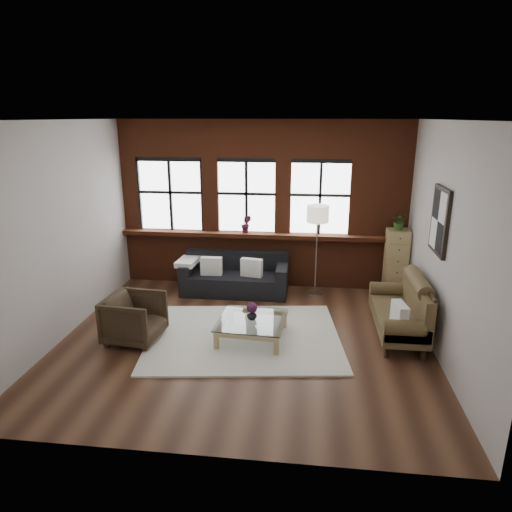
# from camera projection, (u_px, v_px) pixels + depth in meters

# --- Properties ---
(floor) EXTENTS (5.50, 5.50, 0.00)m
(floor) POSITION_uv_depth(u_px,v_px,m) (245.00, 340.00, 6.92)
(floor) COLOR #3B2215
(floor) RESTS_ON ground
(ceiling) EXTENTS (5.50, 5.50, 0.00)m
(ceiling) POSITION_uv_depth(u_px,v_px,m) (243.00, 120.00, 5.98)
(ceiling) COLOR white
(ceiling) RESTS_ON ground
(wall_back) EXTENTS (5.50, 0.00, 5.50)m
(wall_back) POSITION_uv_depth(u_px,v_px,m) (262.00, 205.00, 8.82)
(wall_back) COLOR #B6AFA9
(wall_back) RESTS_ON ground
(wall_front) EXTENTS (5.50, 0.00, 5.50)m
(wall_front) POSITION_uv_depth(u_px,v_px,m) (204.00, 309.00, 4.07)
(wall_front) COLOR #B6AFA9
(wall_front) RESTS_ON ground
(wall_left) EXTENTS (0.00, 5.00, 5.00)m
(wall_left) POSITION_uv_depth(u_px,v_px,m) (61.00, 232.00, 6.75)
(wall_left) COLOR #B6AFA9
(wall_left) RESTS_ON ground
(wall_right) EXTENTS (0.00, 5.00, 5.00)m
(wall_right) POSITION_uv_depth(u_px,v_px,m) (446.00, 244.00, 6.14)
(wall_right) COLOR #B6AFA9
(wall_right) RESTS_ON ground
(brick_backwall) EXTENTS (5.50, 0.12, 3.20)m
(brick_backwall) POSITION_uv_depth(u_px,v_px,m) (262.00, 206.00, 8.76)
(brick_backwall) COLOR maroon
(brick_backwall) RESTS_ON floor
(sill_ledge) EXTENTS (5.50, 0.30, 0.08)m
(sill_ledge) POSITION_uv_depth(u_px,v_px,m) (261.00, 235.00, 8.84)
(sill_ledge) COLOR maroon
(sill_ledge) RESTS_ON brick_backwall
(window_left) EXTENTS (1.38, 0.10, 1.50)m
(window_left) POSITION_uv_depth(u_px,v_px,m) (171.00, 196.00, 8.93)
(window_left) COLOR black
(window_left) RESTS_ON brick_backwall
(window_mid) EXTENTS (1.38, 0.10, 1.50)m
(window_mid) POSITION_uv_depth(u_px,v_px,m) (247.00, 197.00, 8.76)
(window_mid) COLOR black
(window_mid) RESTS_ON brick_backwall
(window_right) EXTENTS (1.38, 0.10, 1.50)m
(window_right) POSITION_uv_depth(u_px,v_px,m) (320.00, 199.00, 8.60)
(window_right) COLOR black
(window_right) RESTS_ON brick_backwall
(wall_poster) EXTENTS (0.05, 0.74, 0.94)m
(wall_poster) POSITION_uv_depth(u_px,v_px,m) (440.00, 221.00, 6.35)
(wall_poster) COLOR black
(wall_poster) RESTS_ON wall_right
(shag_rug) EXTENTS (3.15, 2.61, 0.03)m
(shag_rug) POSITION_uv_depth(u_px,v_px,m) (244.00, 336.00, 6.98)
(shag_rug) COLOR beige
(shag_rug) RESTS_ON floor
(dark_sofa) EXTENTS (2.00, 0.81, 0.72)m
(dark_sofa) POSITION_uv_depth(u_px,v_px,m) (235.00, 275.00, 8.66)
(dark_sofa) COLOR black
(dark_sofa) RESTS_ON floor
(pillow_a) EXTENTS (0.40, 0.15, 0.34)m
(pillow_a) POSITION_uv_depth(u_px,v_px,m) (211.00, 266.00, 8.56)
(pillow_a) COLOR white
(pillow_a) RESTS_ON dark_sofa
(pillow_b) EXTENTS (0.42, 0.21, 0.34)m
(pillow_b) POSITION_uv_depth(u_px,v_px,m) (252.00, 268.00, 8.48)
(pillow_b) COLOR white
(pillow_b) RESTS_ON dark_sofa
(vintage_settee) EXTENTS (0.75, 1.70, 0.90)m
(vintage_settee) POSITION_uv_depth(u_px,v_px,m) (398.00, 308.00, 6.94)
(vintage_settee) COLOR brown
(vintage_settee) RESTS_ON floor
(pillow_settee) EXTENTS (0.20, 0.40, 0.34)m
(pillow_settee) POSITION_uv_depth(u_px,v_px,m) (400.00, 315.00, 6.42)
(pillow_settee) COLOR white
(pillow_settee) RESTS_ON vintage_settee
(armchair) EXTENTS (0.86, 0.84, 0.72)m
(armchair) POSITION_uv_depth(u_px,v_px,m) (134.00, 318.00, 6.79)
(armchair) COLOR black
(armchair) RESTS_ON floor
(coffee_table) EXTENTS (1.06, 1.06, 0.34)m
(coffee_table) POSITION_uv_depth(u_px,v_px,m) (252.00, 330.00, 6.89)
(coffee_table) COLOR tan
(coffee_table) RESTS_ON shag_rug
(vase) EXTENTS (0.20, 0.20, 0.16)m
(vase) POSITION_uv_depth(u_px,v_px,m) (252.00, 315.00, 6.82)
(vase) COLOR #B2B2B2
(vase) RESTS_ON coffee_table
(flowers) EXTENTS (0.16, 0.16, 0.16)m
(flowers) POSITION_uv_depth(u_px,v_px,m) (252.00, 308.00, 6.79)
(flowers) COLOR #4B193B
(flowers) RESTS_ON vase
(drawer_chest) EXTENTS (0.39, 0.39, 1.28)m
(drawer_chest) POSITION_uv_depth(u_px,v_px,m) (396.00, 263.00, 8.43)
(drawer_chest) COLOR tan
(drawer_chest) RESTS_ON floor
(potted_plant_top) EXTENTS (0.34, 0.31, 0.32)m
(potted_plant_top) POSITION_uv_depth(u_px,v_px,m) (400.00, 221.00, 8.20)
(potted_plant_top) COLOR #2D5923
(potted_plant_top) RESTS_ON drawer_chest
(floor_lamp) EXTENTS (0.40, 0.40, 1.85)m
(floor_lamp) POSITION_uv_depth(u_px,v_px,m) (316.00, 247.00, 8.44)
(floor_lamp) COLOR #A5A5A8
(floor_lamp) RESTS_ON floor
(sill_plant) EXTENTS (0.21, 0.17, 0.36)m
(sill_plant) POSITION_uv_depth(u_px,v_px,m) (246.00, 224.00, 8.78)
(sill_plant) COLOR #4B193B
(sill_plant) RESTS_ON sill_ledge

